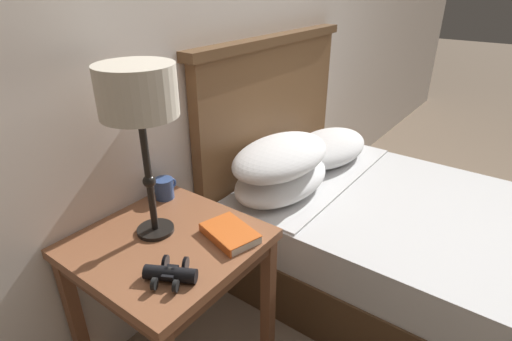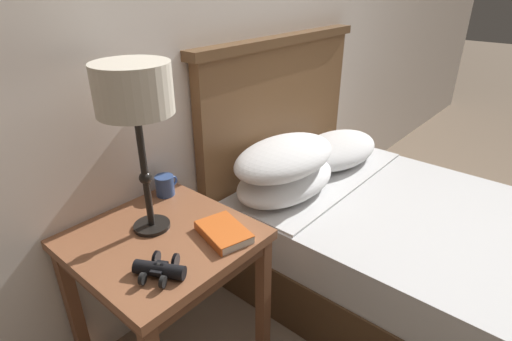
% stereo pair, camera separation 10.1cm
% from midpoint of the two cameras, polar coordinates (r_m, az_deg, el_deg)
% --- Properties ---
extents(wall_back, '(8.00, 0.06, 2.60)m').
position_cam_midpoint_polar(wall_back, '(1.87, -3.25, 21.09)').
color(wall_back, silver).
rests_on(wall_back, ground_plane).
extents(nightstand, '(0.58, 0.58, 0.64)m').
position_cam_midpoint_polar(nightstand, '(1.49, -11.08, -11.81)').
color(nightstand, brown).
rests_on(nightstand, ground_plane).
extents(bed, '(1.24, 1.79, 1.19)m').
position_cam_midpoint_polar(bed, '(2.10, 21.33, -9.43)').
color(bed, '#4E3520').
rests_on(bed, ground_plane).
extents(table_lamp, '(0.24, 0.24, 0.59)m').
position_cam_midpoint_polar(table_lamp, '(1.29, -14.86, 10.33)').
color(table_lamp, black).
rests_on(table_lamp, nightstand).
extents(book_on_nightstand, '(0.18, 0.22, 0.03)m').
position_cam_midpoint_polar(book_on_nightstand, '(1.40, -2.62, -8.85)').
color(book_on_nightstand, silver).
rests_on(book_on_nightstand, nightstand).
extents(binoculars_pair, '(0.16, 0.16, 0.05)m').
position_cam_midpoint_polar(binoculars_pair, '(1.26, -11.31, -13.71)').
color(binoculars_pair, black).
rests_on(binoculars_pair, nightstand).
extents(coffee_mug, '(0.10, 0.08, 0.08)m').
position_cam_midpoint_polar(coffee_mug, '(1.67, -11.16, -2.12)').
color(coffee_mug, '#334C84').
rests_on(coffee_mug, nightstand).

